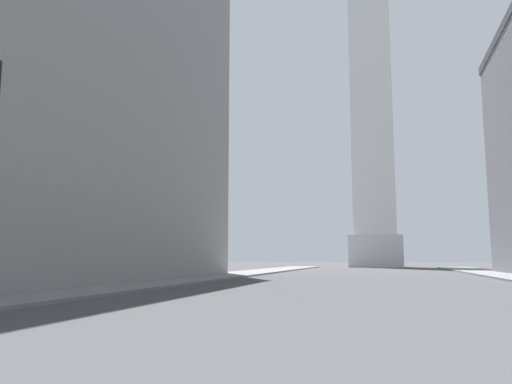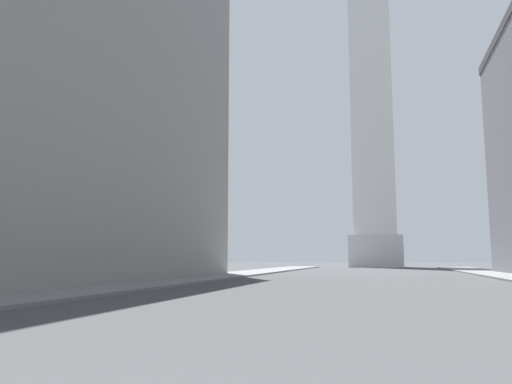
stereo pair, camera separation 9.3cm
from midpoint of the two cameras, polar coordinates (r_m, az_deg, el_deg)
The scene contains 2 objects.
sidewalk_left at distance 36.35m, azimuth -7.90°, elevation -9.87°, with size 5.00×108.50×0.15m, color slate.
obelisk at distance 98.83m, azimuth 12.85°, elevation 14.85°, with size 9.13×9.13×80.64m.
Camera 1 is at (1.57, -1.08, 1.59)m, focal length 35.00 mm.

